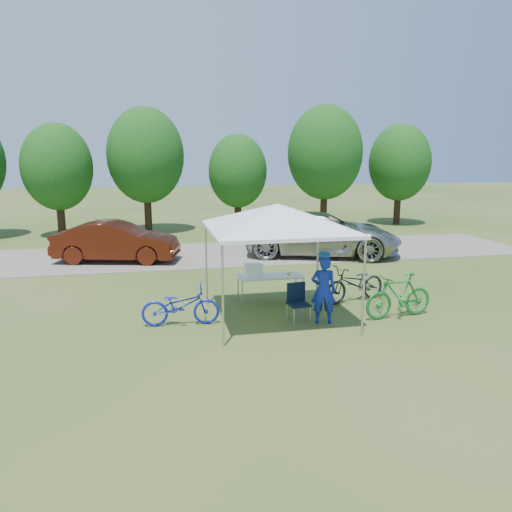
{
  "coord_description": "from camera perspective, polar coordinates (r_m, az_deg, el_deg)",
  "views": [
    {
      "loc": [
        -2.81,
        -10.98,
        3.83
      ],
      "look_at": [
        -0.09,
        2.0,
        1.12
      ],
      "focal_mm": 35.0,
      "sensor_mm": 36.0,
      "label": 1
    }
  ],
  "objects": [
    {
      "name": "ground",
      "position": [
        11.97,
        2.41,
        -7.11
      ],
      "size": [
        100.0,
        100.0,
        0.0
      ],
      "primitive_type": "plane",
      "color": "#2D5119",
      "rests_on": "ground"
    },
    {
      "name": "gravel_strip",
      "position": [
        19.56,
        -3.35,
        0.29
      ],
      "size": [
        24.0,
        5.0,
        0.02
      ],
      "primitive_type": "cube",
      "color": "gray",
      "rests_on": "ground"
    },
    {
      "name": "canopy",
      "position": [
        11.4,
        2.53,
        5.62
      ],
      "size": [
        4.53,
        4.53,
        3.0
      ],
      "color": "#A5A5AA",
      "rests_on": "ground"
    },
    {
      "name": "treeline",
      "position": [
        25.16,
        -6.21,
        10.83
      ],
      "size": [
        24.89,
        4.28,
        6.3
      ],
      "color": "#382314",
      "rests_on": "ground"
    },
    {
      "name": "folding_table",
      "position": [
        13.12,
        1.6,
        -2.44
      ],
      "size": [
        1.7,
        0.71,
        0.7
      ],
      "color": "white",
      "rests_on": "ground"
    },
    {
      "name": "folding_chair",
      "position": [
        11.67,
        4.75,
        -4.91
      ],
      "size": [
        0.51,
        0.53,
        0.9
      ],
      "rotation": [
        0.0,
        0.0,
        0.13
      ],
      "color": "black",
      "rests_on": "ground"
    },
    {
      "name": "cooler",
      "position": [
        12.97,
        -0.29,
        -1.63
      ],
      "size": [
        0.46,
        0.31,
        0.33
      ],
      "color": "white",
      "rests_on": "folding_table"
    },
    {
      "name": "ice_cream_cup",
      "position": [
        13.17,
        3.76,
        -2.07
      ],
      "size": [
        0.08,
        0.08,
        0.06
      ],
      "primitive_type": "cylinder",
      "color": "gold",
      "rests_on": "folding_table"
    },
    {
      "name": "cyclist",
      "position": [
        11.51,
        7.71,
        -3.87
      ],
      "size": [
        0.65,
        0.5,
        1.57
      ],
      "primitive_type": "imported",
      "rotation": [
        0.0,
        0.0,
        2.9
      ],
      "color": "navy",
      "rests_on": "ground"
    },
    {
      "name": "bike_blue",
      "position": [
        11.49,
        -8.62,
        -5.62
      ],
      "size": [
        1.79,
        0.72,
        0.92
      ],
      "primitive_type": "imported",
      "rotation": [
        0.0,
        0.0,
        1.51
      ],
      "color": "#1427B3",
      "rests_on": "ground"
    },
    {
      "name": "bike_green",
      "position": [
        12.34,
        16.01,
        -4.39
      ],
      "size": [
        1.83,
        0.74,
        1.07
      ],
      "primitive_type": "imported",
      "rotation": [
        0.0,
        0.0,
        -1.44
      ],
      "color": "#1A792E",
      "rests_on": "ground"
    },
    {
      "name": "bike_dark",
      "position": [
        13.4,
        11.28,
        -3.09
      ],
      "size": [
        1.99,
        1.18,
        0.99
      ],
      "primitive_type": "imported",
      "rotation": [
        0.0,
        0.0,
        -1.27
      ],
      "color": "black",
      "rests_on": "ground"
    },
    {
      "name": "minivan",
      "position": [
        19.28,
        7.6,
        2.54
      ],
      "size": [
        6.44,
        4.45,
        1.64
      ],
      "primitive_type": "imported",
      "rotation": [
        0.0,
        0.0,
        1.25
      ],
      "color": "#ADACA8",
      "rests_on": "gravel_strip"
    },
    {
      "name": "sedan",
      "position": [
        18.64,
        -15.67,
        1.61
      ],
      "size": [
        4.63,
        2.51,
        1.45
      ],
      "primitive_type": "imported",
      "rotation": [
        0.0,
        0.0,
        1.34
      ],
      "color": "#4C180C",
      "rests_on": "gravel_strip"
    }
  ]
}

